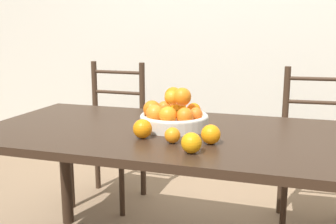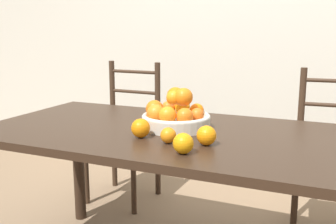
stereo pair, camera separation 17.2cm
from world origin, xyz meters
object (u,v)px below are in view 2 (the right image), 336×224
orange_loose_1 (183,143)px  chair_right (332,159)px  orange_loose_2 (141,128)px  orange_loose_0 (206,135)px  orange_loose_3 (168,135)px  fruit_bowl (175,115)px  chair_left (125,135)px

orange_loose_1 → chair_right: bearing=64.6°
orange_loose_2 → orange_loose_0: bearing=0.2°
chair_right → orange_loose_1: bearing=-119.4°
orange_loose_0 → orange_loose_1: (-0.04, -0.14, -0.00)m
orange_loose_0 → orange_loose_3: orange_loose_0 is taller
orange_loose_1 → chair_right: size_ratio=0.08×
orange_loose_2 → chair_right: (0.76, 0.94, -0.32)m
orange_loose_2 → chair_right: bearing=51.1°
fruit_bowl → orange_loose_0: fruit_bowl is taller
orange_loose_2 → orange_loose_3: size_ratio=1.26×
orange_loose_0 → orange_loose_2: size_ratio=0.97×
fruit_bowl → orange_loose_3: (0.07, -0.24, -0.03)m
orange_loose_3 → orange_loose_0: bearing=12.5°
orange_loose_0 → orange_loose_2: (-0.29, -0.00, 0.00)m
orange_loose_0 → orange_loose_3: bearing=-167.5°
orange_loose_1 → orange_loose_3: size_ratio=1.20×
orange_loose_0 → fruit_bowl: bearing=136.3°
orange_loose_1 → orange_loose_2: 0.28m
fruit_bowl → chair_right: size_ratio=0.32×
orange_loose_1 → orange_loose_3: orange_loose_1 is taller
fruit_bowl → orange_loose_0: size_ratio=4.04×
orange_loose_3 → chair_right: 1.20m
orange_loose_0 → chair_right: bearing=63.5°
orange_loose_0 → chair_left: chair_left is taller
orange_loose_2 → chair_right: 1.25m
orange_loose_0 → chair_right: (0.47, 0.94, -0.32)m
orange_loose_3 → chair_left: (-0.75, 0.97, -0.32)m
orange_loose_2 → chair_right: chair_right is taller
orange_loose_0 → orange_loose_1: bearing=-107.7°
orange_loose_1 → orange_loose_3: 0.15m
orange_loose_3 → chair_left: chair_left is taller
orange_loose_0 → chair_left: (-0.90, 0.94, -0.32)m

